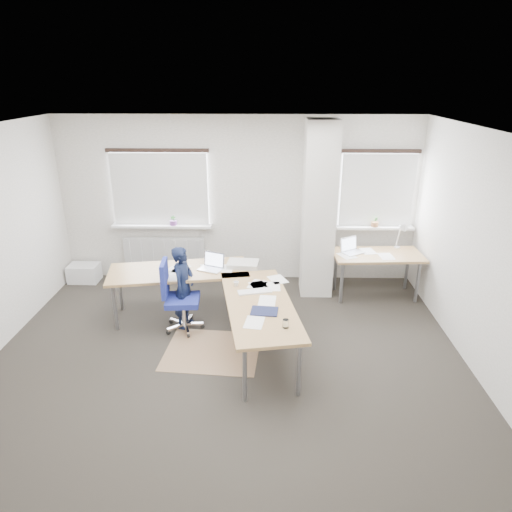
{
  "coord_description": "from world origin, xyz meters",
  "views": [
    {
      "loc": [
        0.48,
        -4.98,
        3.34
      ],
      "look_at": [
        0.34,
        0.9,
        1.03
      ],
      "focal_mm": 32.0,
      "sensor_mm": 36.0,
      "label": 1
    }
  ],
  "objects_px": {
    "desk_side": "(377,256)",
    "person": "(184,287)",
    "task_chair": "(181,311)",
    "desk_main": "(219,287)"
  },
  "relations": [
    {
      "from": "desk_main",
      "to": "desk_side",
      "type": "distance_m",
      "value": 2.69
    },
    {
      "from": "task_chair",
      "to": "desk_side",
      "type": "bearing_deg",
      "value": 17.4
    },
    {
      "from": "desk_main",
      "to": "task_chair",
      "type": "xyz_separation_m",
      "value": [
        -0.56,
        0.06,
        -0.4
      ]
    },
    {
      "from": "desk_main",
      "to": "task_chair",
      "type": "bearing_deg",
      "value": 163.77
    },
    {
      "from": "desk_side",
      "to": "person",
      "type": "bearing_deg",
      "value": -163.48
    },
    {
      "from": "desk_side",
      "to": "task_chair",
      "type": "height_order",
      "value": "desk_side"
    },
    {
      "from": "desk_main",
      "to": "desk_side",
      "type": "xyz_separation_m",
      "value": [
        2.4,
        1.22,
        -0.01
      ]
    },
    {
      "from": "desk_side",
      "to": "person",
      "type": "height_order",
      "value": "desk_side"
    },
    {
      "from": "desk_main",
      "to": "person",
      "type": "distance_m",
      "value": 0.56
    },
    {
      "from": "desk_side",
      "to": "person",
      "type": "xyz_separation_m",
      "value": [
        -2.92,
        -1.04,
        -0.09
      ]
    }
  ]
}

